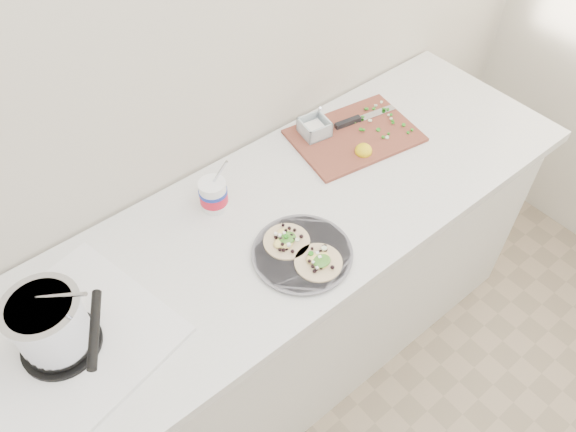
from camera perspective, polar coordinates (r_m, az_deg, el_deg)
counter at (r=2.00m, az=-5.18°, el=-11.02°), size 2.44×0.66×0.90m
stove at (r=1.48m, az=-22.60°, el=-10.85°), size 0.56×0.54×0.23m
taco_plate at (r=1.58m, az=1.46°, el=-3.64°), size 0.29×0.29×0.04m
tub at (r=1.69m, az=-7.51°, el=2.46°), size 0.09×0.09×0.20m
cutboard at (r=1.96m, az=6.50°, el=8.47°), size 0.46×0.36×0.07m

